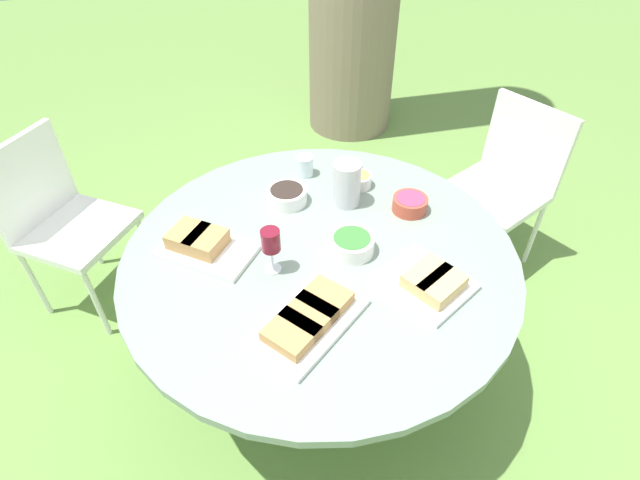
{
  "coord_description": "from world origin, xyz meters",
  "views": [
    {
      "loc": [
        -0.42,
        -1.28,
        1.98
      ],
      "look_at": [
        0.0,
        0.0,
        0.78
      ],
      "focal_mm": 28.0,
      "sensor_mm": 36.0,
      "label": 1
    }
  ],
  "objects_px": {
    "dining_table": "(320,268)",
    "water_pitcher": "(346,183)",
    "chair_near_left": "(506,176)",
    "chair_near_right": "(59,215)",
    "wine_glass": "(271,242)"
  },
  "relations": [
    {
      "from": "dining_table",
      "to": "water_pitcher",
      "type": "height_order",
      "value": "water_pitcher"
    },
    {
      "from": "chair_near_left",
      "to": "water_pitcher",
      "type": "relative_size",
      "value": 4.73
    },
    {
      "from": "chair_near_left",
      "to": "chair_near_right",
      "type": "relative_size",
      "value": 1.0
    },
    {
      "from": "chair_near_right",
      "to": "water_pitcher",
      "type": "distance_m",
      "value": 1.37
    },
    {
      "from": "dining_table",
      "to": "chair_near_right",
      "type": "bearing_deg",
      "value": 140.83
    },
    {
      "from": "dining_table",
      "to": "chair_near_right",
      "type": "height_order",
      "value": "chair_near_right"
    },
    {
      "from": "dining_table",
      "to": "wine_glass",
      "type": "xyz_separation_m",
      "value": [
        -0.19,
        -0.03,
        0.21
      ]
    },
    {
      "from": "wine_glass",
      "to": "chair_near_right",
      "type": "bearing_deg",
      "value": 133.86
    },
    {
      "from": "chair_near_left",
      "to": "dining_table",
      "type": "bearing_deg",
      "value": -158.69
    },
    {
      "from": "chair_near_left",
      "to": "wine_glass",
      "type": "xyz_separation_m",
      "value": [
        -1.34,
        -0.48,
        0.33
      ]
    },
    {
      "from": "dining_table",
      "to": "wine_glass",
      "type": "bearing_deg",
      "value": -169.51
    },
    {
      "from": "chair_near_left",
      "to": "water_pitcher",
      "type": "xyz_separation_m",
      "value": [
        -0.96,
        -0.19,
        0.29
      ]
    },
    {
      "from": "chair_near_right",
      "to": "wine_glass",
      "type": "distance_m",
      "value": 1.24
    },
    {
      "from": "chair_near_right",
      "to": "water_pitcher",
      "type": "bearing_deg",
      "value": -25.14
    },
    {
      "from": "chair_near_left",
      "to": "wine_glass",
      "type": "height_order",
      "value": "wine_glass"
    }
  ]
}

